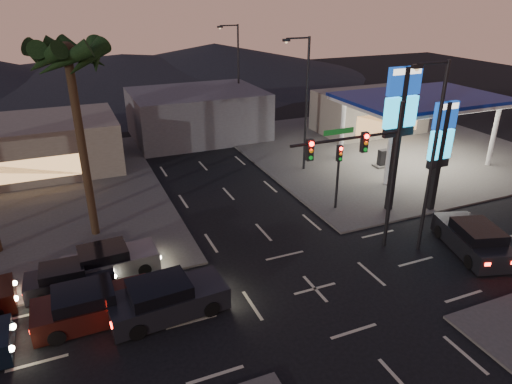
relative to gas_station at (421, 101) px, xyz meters
name	(u,v)px	position (x,y,z in m)	size (l,w,h in m)	color
ground	(315,289)	(-16.00, -12.00, -5.08)	(140.00, 140.00, 0.00)	black
corner_lot_ne	(382,148)	(0.00, 4.00, -5.02)	(24.00, 24.00, 0.12)	#47443F
gas_station	(421,101)	(0.00, 0.00, 0.00)	(12.20, 8.20, 5.47)	silver
convenience_store	(369,112)	(2.00, 9.00, -3.08)	(10.00, 6.00, 4.00)	#726B5B
pylon_sign_tall	(401,112)	(-7.50, -6.50, 1.31)	(2.20, 0.35, 9.00)	black
pylon_sign_short	(441,140)	(-5.00, -7.50, -0.42)	(1.60, 0.35, 7.00)	black
traffic_signal_mast	(367,161)	(-12.24, -10.01, 0.15)	(6.10, 0.39, 8.00)	black
pedestal_signal	(339,167)	(-10.50, -5.02, -2.16)	(0.32, 0.39, 4.30)	black
streetlight_near	(431,149)	(-9.21, -11.00, 0.64)	(2.14, 0.25, 10.00)	black
streetlight_mid	(304,98)	(-9.21, 2.00, 0.64)	(2.14, 0.25, 10.00)	black
streetlight_far	(236,70)	(-9.21, 16.00, 0.64)	(2.14, 0.25, 10.00)	black
palm_a	(69,67)	(-25.00, -2.50, 4.35)	(4.41, 4.41, 10.86)	black
building_far_west	(7,149)	(-30.00, 10.00, -3.08)	(16.00, 8.00, 4.00)	#726B5B
building_far_mid	(197,114)	(-14.00, 14.00, -2.88)	(12.00, 9.00, 4.40)	#4C4C51
hill_right	(215,59)	(-1.00, 48.00, -2.58)	(50.00, 50.00, 5.00)	black
hill_center	(124,67)	(-16.00, 48.00, -3.08)	(60.00, 60.00, 4.00)	black
car_lane_a_front	(166,299)	(-22.81, -11.07, -4.31)	(5.25, 2.46, 1.67)	black
car_lane_a_mid	(92,306)	(-25.79, -10.26, -4.33)	(5.00, 2.17, 1.62)	black
car_lane_b_front	(109,262)	(-24.70, -6.91, -4.38)	(4.69, 2.15, 1.50)	#59595C
car_lane_b_mid	(69,278)	(-26.61, -7.51, -4.47)	(4.07, 1.81, 1.31)	black
suv_station	(473,239)	(-6.59, -12.36, -4.30)	(3.42, 5.38, 1.67)	black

